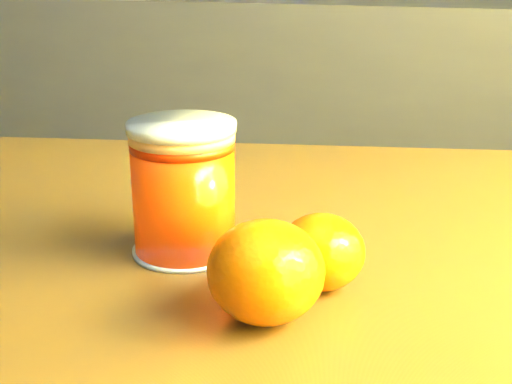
# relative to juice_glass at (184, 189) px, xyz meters

# --- Properties ---
(kitchen_counter) EXTENTS (3.15, 0.60, 0.90)m
(kitchen_counter) POSITION_rel_juice_glass_xyz_m (-0.92, 1.32, -0.40)
(kitchen_counter) COLOR #434347
(kitchen_counter) RESTS_ON ground
(juice_glass) EXTENTS (0.08, 0.08, 0.10)m
(juice_glass) POSITION_rel_juice_glass_xyz_m (0.00, 0.00, 0.00)
(juice_glass) COLOR #FF3E05
(juice_glass) RESTS_ON table
(orange_front) EXTENTS (0.08, 0.08, 0.06)m
(orange_front) POSITION_rel_juice_glass_xyz_m (0.09, -0.08, -0.02)
(orange_front) COLOR #E86504
(orange_front) RESTS_ON table
(orange_back) EXTENTS (0.06, 0.06, 0.05)m
(orange_back) POSITION_rel_juice_glass_xyz_m (0.11, -0.03, -0.02)
(orange_back) COLOR #E86504
(orange_back) RESTS_ON table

